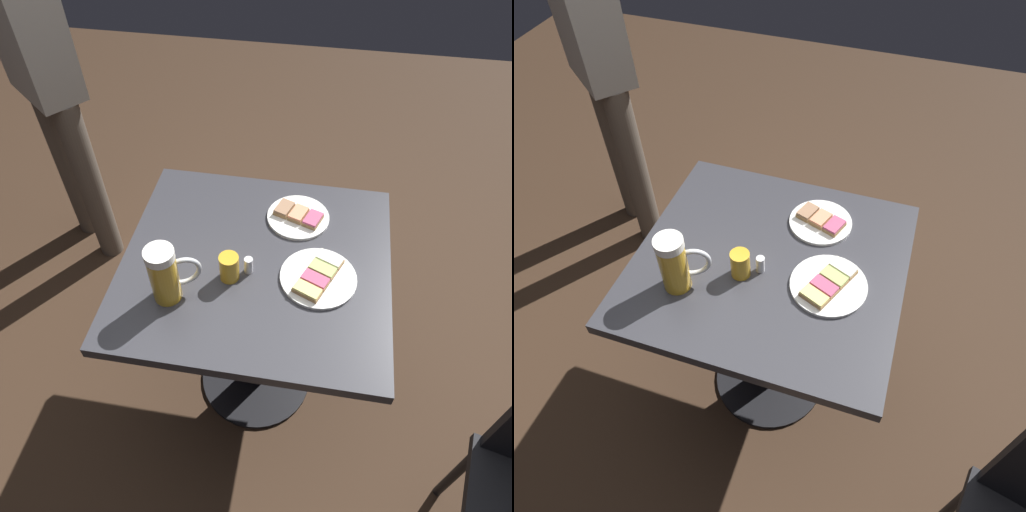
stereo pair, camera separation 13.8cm
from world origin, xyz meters
TOP-DOWN VIEW (x-y plane):
  - ground_plane at (0.00, 0.00)m, footprint 6.00×6.00m
  - cafe_table at (0.00, 0.00)m, footprint 0.74×0.79m
  - plate_near at (0.04, 0.19)m, footprint 0.22×0.22m
  - plate_far at (-0.20, 0.10)m, footprint 0.20×0.20m
  - beer_mug at (0.16, -0.21)m, footprint 0.09×0.13m
  - beer_glass_small at (0.07, -0.06)m, footprint 0.06×0.06m
  - salt_shaker at (0.04, -0.01)m, footprint 0.03×0.03m
  - patron_standing at (-0.65, -0.93)m, footprint 0.34×0.36m

SIDE VIEW (x-z plane):
  - ground_plane at x=0.00m, z-range 0.00..0.00m
  - cafe_table at x=0.00m, z-range 0.22..0.96m
  - plate_far at x=-0.20m, z-range 0.74..0.77m
  - plate_near at x=0.04m, z-range 0.74..0.77m
  - salt_shaker at x=0.04m, z-range 0.75..0.80m
  - beer_glass_small at x=0.07m, z-range 0.75..0.83m
  - beer_mug at x=0.16m, z-range 0.75..0.93m
  - patron_standing at x=-0.65m, z-range 0.13..1.71m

